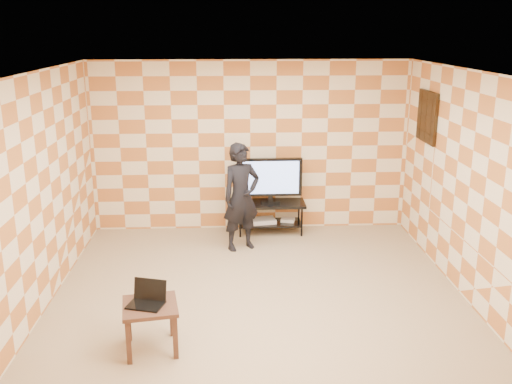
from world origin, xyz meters
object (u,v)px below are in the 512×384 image
tv (270,178)px  person (241,197)px  side_table (150,312)px  tv_stand (270,211)px

tv → person: 0.81m
side_table → person: 2.93m
person → side_table: bearing=-135.8°
tv → tv_stand: bearing=89.7°
tv → side_table: (-1.45, -3.38, -0.49)m
tv → person: person is taller
tv_stand → side_table: bearing=-113.2°
person → tv_stand: bearing=28.1°
tv_stand → person: bearing=-125.9°
tv_stand → person: 0.91m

